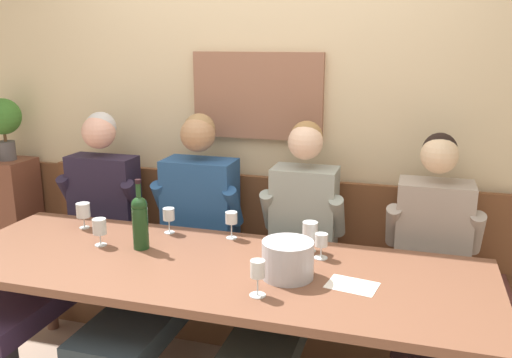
{
  "coord_description": "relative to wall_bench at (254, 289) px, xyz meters",
  "views": [
    {
      "loc": [
        0.87,
        -2.06,
        1.75
      ],
      "look_at": [
        0.13,
        0.44,
        1.07
      ],
      "focal_mm": 38.07,
      "sensor_mm": 36.0,
      "label": 1
    }
  ],
  "objects": [
    {
      "name": "corner_pedestal",
      "position": [
        -1.73,
        0.03,
        0.2
      ],
      "size": [
        0.28,
        0.28,
        0.96
      ],
      "primitive_type": "cube",
      "color": "brown",
      "rests_on": "ground"
    },
    {
      "name": "person_left_seat",
      "position": [
        -0.98,
        -0.39,
        0.34
      ],
      "size": [
        0.53,
        1.3,
        1.32
      ],
      "color": "#2C2B2E",
      "rests_on": "ground"
    },
    {
      "name": "wine_glass_by_bottle",
      "position": [
        0.48,
        -0.48,
        0.53
      ],
      "size": [
        0.07,
        0.07,
        0.12
      ],
      "color": "silver",
      "rests_on": "dining_table"
    },
    {
      "name": "wine_glass_left_end",
      "position": [
        0.41,
        -0.4,
        0.55
      ],
      "size": [
        0.08,
        0.08,
        0.15
      ],
      "color": "silver",
      "rests_on": "dining_table"
    },
    {
      "name": "potted_plant",
      "position": [
        -1.73,
        0.03,
        0.95
      ],
      "size": [
        0.24,
        0.24,
        0.41
      ],
      "color": "#504B4D",
      "rests_on": "corner_pedestal"
    },
    {
      "name": "tasting_sheet_left_guest",
      "position": [
        0.66,
        -0.74,
        0.45
      ],
      "size": [
        0.23,
        0.18,
        0.0
      ],
      "primitive_type": "cube",
      "rotation": [
        0.0,
        0.0,
        -0.17
      ],
      "color": "white",
      "rests_on": "dining_table"
    },
    {
      "name": "wall_bench",
      "position": [
        0.0,
        0.0,
        0.0
      ],
      "size": [
        2.87,
        0.42,
        0.94
      ],
      "color": "brown",
      "rests_on": "ground"
    },
    {
      "name": "wood_wainscot_panel",
      "position": [
        0.0,
        0.21,
        0.18
      ],
      "size": [
        6.8,
        0.03,
        0.92
      ],
      "primitive_type": "cube",
      "color": "brown",
      "rests_on": "ground"
    },
    {
      "name": "dining_table",
      "position": [
        0.0,
        -0.7,
        0.38
      ],
      "size": [
        2.57,
        0.88,
        0.73
      ],
      "color": "brown",
      "rests_on": "ground"
    },
    {
      "name": "wine_glass_center_front",
      "position": [
        -0.37,
        -0.36,
        0.55
      ],
      "size": [
        0.06,
        0.06,
        0.14
      ],
      "color": "silver",
      "rests_on": "dining_table"
    },
    {
      "name": "wine_glass_near_bucket",
      "position": [
        -0.02,
        -0.35,
        0.55
      ],
      "size": [
        0.06,
        0.06,
        0.14
      ],
      "color": "silver",
      "rests_on": "dining_table"
    },
    {
      "name": "wine_glass_mid_right",
      "position": [
        -0.85,
        -0.43,
        0.54
      ],
      "size": [
        0.08,
        0.08,
        0.14
      ],
      "color": "silver",
      "rests_on": "dining_table"
    },
    {
      "name": "person_center_left_seat",
      "position": [
        -0.33,
        -0.35,
        0.36
      ],
      "size": [
        0.53,
        1.31,
        1.33
      ],
      "color": "#333235",
      "rests_on": "ground"
    },
    {
      "name": "person_center_right_seat",
      "position": [
        0.3,
        -0.36,
        0.36
      ],
      "size": [
        0.46,
        1.3,
        1.32
      ],
      "color": "#2B3432",
      "rests_on": "ground"
    },
    {
      "name": "wine_glass_center_rear",
      "position": [
        0.3,
        -0.94,
        0.56
      ],
      "size": [
        0.07,
        0.07,
        0.15
      ],
      "color": "silver",
      "rests_on": "dining_table"
    },
    {
      "name": "room_wall_back",
      "position": [
        -0.0,
        0.26,
        1.12
      ],
      "size": [
        6.8,
        0.12,
        2.8
      ],
      "color": "beige",
      "rests_on": "ground"
    },
    {
      "name": "wine_bottle_amber_mid",
      "position": [
        -0.41,
        -0.61,
        0.6
      ],
      "size": [
        0.08,
        0.08,
        0.36
      ],
      "color": "#1A3E1C",
      "rests_on": "dining_table"
    },
    {
      "name": "wine_glass_right_end",
      "position": [
        -0.62,
        -0.63,
        0.55
      ],
      "size": [
        0.07,
        0.07,
        0.14
      ],
      "color": "silver",
      "rests_on": "dining_table"
    },
    {
      "name": "ice_bucket",
      "position": [
        0.38,
        -0.73,
        0.53
      ],
      "size": [
        0.23,
        0.23,
        0.17
      ],
      "primitive_type": "cylinder",
      "color": "#B4B5BF",
      "rests_on": "dining_table"
    },
    {
      "name": "person_right_seat",
      "position": [
        1.0,
        -0.36,
        0.34
      ],
      "size": [
        0.49,
        1.31,
        1.29
      ],
      "color": "#303241",
      "rests_on": "ground"
    }
  ]
}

